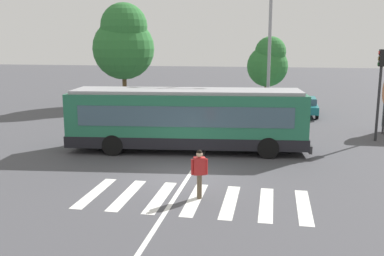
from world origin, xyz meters
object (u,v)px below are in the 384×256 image
twin_arm_street_lamp (270,34)px  background_tree_left (124,42)px  city_transit_bus (187,119)px  pedestrian_crossing_street (199,171)px  parked_car_charcoal (198,102)px  traffic_light_far_corner (380,81)px  parked_car_teal (304,105)px  background_tree_right (268,62)px  parked_car_silver (268,104)px  parked_car_white (231,103)px

twin_arm_street_lamp → background_tree_left: (-12.12, 8.02, -0.48)m
city_transit_bus → twin_arm_street_lamp: (3.79, 6.65, 4.19)m
pedestrian_crossing_street → parked_car_charcoal: bearing=100.1°
traffic_light_far_corner → background_tree_left: (-18.03, 10.59, 2.00)m
parked_car_charcoal → parked_car_teal: 8.06m
background_tree_right → parked_car_teal: bearing=-39.4°
background_tree_right → parked_car_silver: bearing=-86.1°
traffic_light_far_corner → parked_car_silver: bearing=125.9°
traffic_light_far_corner → twin_arm_street_lamp: (-5.91, 2.57, 2.48)m
background_tree_left → background_tree_right: bearing=-1.9°
parked_car_teal → parked_car_white: bearing=176.4°
parked_car_charcoal → parked_car_white: (2.63, -0.14, 0.00)m
parked_car_charcoal → parked_car_white: size_ratio=1.01×
pedestrian_crossing_street → parked_car_silver: 18.84m
parked_car_silver → background_tree_left: (-12.11, 2.43, 4.54)m
city_transit_bus → background_tree_left: bearing=119.6°
twin_arm_street_lamp → background_tree_right: twin_arm_street_lamp is taller
parked_car_white → background_tree_left: size_ratio=0.54×
parked_car_teal → traffic_light_far_corner: bearing=-67.4°
twin_arm_street_lamp → background_tree_left: twin_arm_street_lamp is taller
parked_car_teal → parked_car_silver: bearing=175.2°
pedestrian_crossing_street → background_tree_right: size_ratio=0.30×
parked_car_silver → traffic_light_far_corner: 10.40m
pedestrian_crossing_street → twin_arm_street_lamp: 14.14m
parked_car_silver → traffic_light_far_corner: (5.92, -8.17, 2.54)m
parked_car_charcoal → background_tree_left: (-6.67, 2.17, 4.54)m
pedestrian_crossing_street → parked_car_silver: size_ratio=0.37×
city_transit_bus → parked_car_charcoal: size_ratio=2.58×
pedestrian_crossing_street → traffic_light_far_corner: size_ratio=0.35×
pedestrian_crossing_street → parked_car_silver: bearing=83.8°
pedestrian_crossing_street → background_tree_right: 21.04m
parked_car_white → twin_arm_street_lamp: (2.81, -5.71, 5.02)m
parked_car_silver → background_tree_left: 13.16m
parked_car_white → background_tree_right: 4.44m
city_transit_bus → traffic_light_far_corner: traffic_light_far_corner is taller
twin_arm_street_lamp → background_tree_right: size_ratio=1.65×
city_transit_bus → background_tree_right: (3.64, 14.28, 2.18)m
city_transit_bus → parked_car_teal: bearing=62.0°
city_transit_bus → pedestrian_crossing_street: (1.73, -6.49, -0.62)m
parked_car_charcoal → parked_car_white: 2.64m
twin_arm_street_lamp → background_tree_right: 7.89m
city_transit_bus → parked_car_white: size_ratio=2.60×
twin_arm_street_lamp → background_tree_left: bearing=146.5°
pedestrian_crossing_street → parked_car_silver: pedestrian_crossing_street is taller
city_transit_bus → traffic_light_far_corner: 10.66m
parked_car_charcoal → twin_arm_street_lamp: (5.45, -5.85, 5.02)m
city_transit_bus → pedestrian_crossing_street: bearing=-75.1°
background_tree_right → parked_car_charcoal: bearing=-161.4°
background_tree_right → parked_car_white: bearing=-144.2°
twin_arm_street_lamp → parked_car_white: bearing=116.2°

